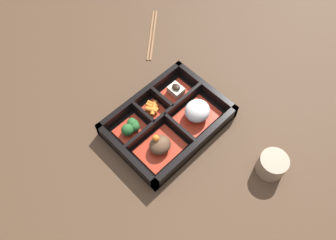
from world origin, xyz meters
The scene contains 10 objects.
ground_plane centered at (0.00, 0.00, 0.00)m, with size 3.00×3.00×0.00m, color #4C3523.
bento_base centered at (0.00, 0.00, 0.01)m, with size 0.29×0.21×0.01m.
bento_rim centered at (0.00, 0.00, 0.02)m, with size 0.29×0.21×0.04m.
bowl_rice centered at (-0.06, 0.04, 0.03)m, with size 0.11×0.08×0.05m.
bowl_stew centered at (0.06, 0.04, 0.03)m, with size 0.11×0.08×0.05m.
bowl_tofu centered at (-0.08, -0.05, 0.02)m, with size 0.08×0.06×0.03m.
bowl_carrots centered at (0.00, -0.05, 0.02)m, with size 0.05×0.06×0.02m.
bowl_greens centered at (0.08, -0.05, 0.03)m, with size 0.08×0.06×0.04m.
tea_cup centered at (-0.09, 0.26, 0.03)m, with size 0.07×0.07×0.05m.
chopsticks centered at (-0.19, -0.26, 0.00)m, with size 0.17×0.15×0.01m.
Camera 1 is at (0.29, 0.30, 0.74)m, focal length 35.00 mm.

